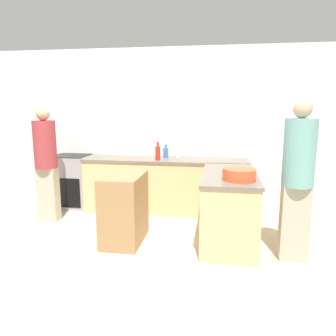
{
  "coord_description": "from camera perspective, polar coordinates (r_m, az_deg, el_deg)",
  "views": [
    {
      "loc": [
        0.86,
        -3.52,
        1.73
      ],
      "look_at": [
        0.2,
        0.65,
        0.94
      ],
      "focal_mm": 35.0,
      "sensor_mm": 36.0,
      "label": 1
    }
  ],
  "objects": [
    {
      "name": "person_by_range",
      "position": [
        5.23,
        -20.48,
        1.28
      ],
      "size": [
        0.33,
        0.33,
        1.73
      ],
      "color": "#ADA38E",
      "rests_on": "ground_plane"
    },
    {
      "name": "ground_plane",
      "position": [
        4.02,
        -4.43,
        -14.94
      ],
      "size": [
        14.0,
        14.0,
        0.0
      ],
      "primitive_type": "plane",
      "color": "beige"
    },
    {
      "name": "range_oven",
      "position": [
        5.97,
        -16.4,
        -2.18
      ],
      "size": [
        0.65,
        0.6,
        0.91
      ],
      "color": "#99999E",
      "rests_on": "ground_plane"
    },
    {
      "name": "counter_back",
      "position": [
        5.45,
        -0.35,
        -2.98
      ],
      "size": [
        2.69,
        0.68,
        0.89
      ],
      "color": "#D6B27A",
      "rests_on": "ground_plane"
    },
    {
      "name": "hot_sauce_bottle",
      "position": [
        5.19,
        -1.79,
        2.67
      ],
      "size": [
        0.08,
        0.08,
        0.3
      ],
      "color": "red",
      "rests_on": "counter_back"
    },
    {
      "name": "mixing_bowl",
      "position": [
        3.86,
        12.31,
        -1.11
      ],
      "size": [
        0.38,
        0.38,
        0.14
      ],
      "color": "#DB512D",
      "rests_on": "counter_peninsula"
    },
    {
      "name": "wall_back",
      "position": [
        5.66,
        0.22,
        6.78
      ],
      "size": [
        8.0,
        0.06,
        2.7
      ],
      "color": "white",
      "rests_on": "ground_plane"
    },
    {
      "name": "water_bottle_blue",
      "position": [
        5.44,
        -0.38,
        2.72
      ],
      "size": [
        0.09,
        0.09,
        0.22
      ],
      "color": "#386BB7",
      "rests_on": "counter_back"
    },
    {
      "name": "counter_peninsula",
      "position": [
        4.36,
        10.46,
        -6.64
      ],
      "size": [
        0.69,
        1.5,
        0.89
      ],
      "color": "#D6B27A",
      "rests_on": "ground_plane"
    },
    {
      "name": "person_at_peninsula",
      "position": [
        3.88,
        21.66,
        -1.22
      ],
      "size": [
        0.34,
        0.34,
        1.81
      ],
      "color": "#ADA38E",
      "rests_on": "ground_plane"
    },
    {
      "name": "island_table",
      "position": [
        4.28,
        -7.63,
        -7.01
      ],
      "size": [
        0.47,
        0.77,
        0.88
      ],
      "color": "#997047",
      "rests_on": "ground_plane"
    },
    {
      "name": "vinegar_bottle_clear",
      "position": [
        5.46,
        1.6,
        2.65
      ],
      "size": [
        0.07,
        0.07,
        0.2
      ],
      "color": "silver",
      "rests_on": "counter_back"
    }
  ]
}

